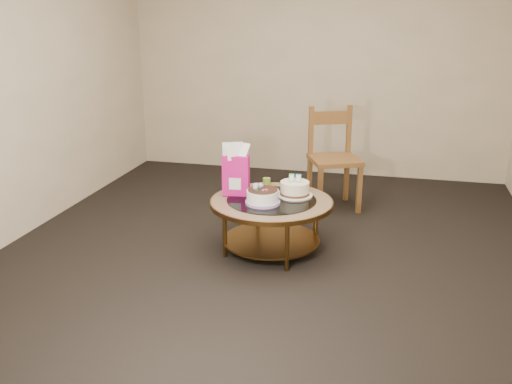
% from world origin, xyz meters
% --- Properties ---
extents(ground, '(5.00, 5.00, 0.00)m').
position_xyz_m(ground, '(0.00, 0.00, 0.00)').
color(ground, black).
rests_on(ground, ground).
extents(room_walls, '(4.52, 5.02, 2.61)m').
position_xyz_m(room_walls, '(0.00, 0.00, 1.54)').
color(room_walls, beige).
rests_on(room_walls, ground).
extents(coffee_table, '(1.02, 1.02, 0.46)m').
position_xyz_m(coffee_table, '(0.00, -0.00, 0.38)').
color(coffee_table, brown).
rests_on(coffee_table, ground).
extents(decorated_cake, '(0.28, 0.28, 0.16)m').
position_xyz_m(decorated_cake, '(-0.05, -0.12, 0.51)').
color(decorated_cake, '#A386BE').
rests_on(decorated_cake, coffee_table).
extents(cream_cake, '(0.30, 0.30, 0.19)m').
position_xyz_m(cream_cake, '(0.17, 0.14, 0.52)').
color(cream_cake, white).
rests_on(cream_cake, coffee_table).
extents(gift_bag, '(0.23, 0.18, 0.44)m').
position_xyz_m(gift_bag, '(-0.32, 0.07, 0.68)').
color(gift_bag, '#D31386').
rests_on(gift_bag, coffee_table).
extents(pillar_candle, '(0.14, 0.14, 0.10)m').
position_xyz_m(pillar_candle, '(-0.11, 0.30, 0.49)').
color(pillar_candle, '#D6C858').
rests_on(pillar_candle, coffee_table).
extents(dining_chair, '(0.62, 0.62, 1.02)m').
position_xyz_m(dining_chair, '(0.37, 1.26, 0.52)').
color(dining_chair, brown).
rests_on(dining_chair, ground).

